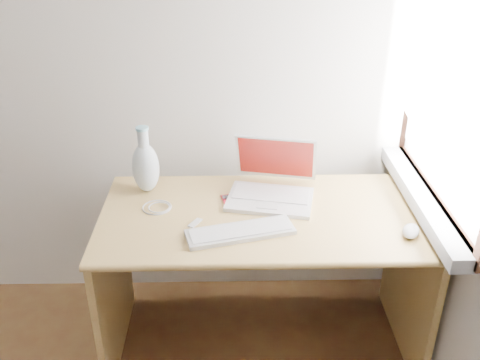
{
  "coord_description": "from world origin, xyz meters",
  "views": [
    {
      "loc": [
        0.89,
        -0.63,
        1.91
      ],
      "look_at": [
        0.93,
        1.35,
        0.86
      ],
      "focal_mm": 40.0,
      "sensor_mm": 36.0,
      "label": 1
    }
  ],
  "objects_px": {
    "vase": "(146,166)",
    "external_keyboard": "(240,232)",
    "desk": "(262,243)",
    "laptop": "(269,185)"
  },
  "relations": [
    {
      "from": "vase",
      "to": "external_keyboard",
      "type": "bearing_deg",
      "value": -41.26
    },
    {
      "from": "desk",
      "to": "laptop",
      "type": "distance_m",
      "value": 0.28
    },
    {
      "from": "desk",
      "to": "laptop",
      "type": "relative_size",
      "value": 3.36
    },
    {
      "from": "desk",
      "to": "external_keyboard",
      "type": "xyz_separation_m",
      "value": [
        -0.1,
        -0.24,
        0.22
      ]
    },
    {
      "from": "vase",
      "to": "desk",
      "type": "bearing_deg",
      "value": -13.65
    },
    {
      "from": "desk",
      "to": "external_keyboard",
      "type": "height_order",
      "value": "external_keyboard"
    },
    {
      "from": "laptop",
      "to": "external_keyboard",
      "type": "xyz_separation_m",
      "value": [
        -0.14,
        -0.3,
        -0.05
      ]
    },
    {
      "from": "external_keyboard",
      "to": "laptop",
      "type": "bearing_deg",
      "value": 51.53
    },
    {
      "from": "laptop",
      "to": "vase",
      "type": "xyz_separation_m",
      "value": [
        -0.55,
        0.06,
        0.07
      ]
    },
    {
      "from": "external_keyboard",
      "to": "vase",
      "type": "relative_size",
      "value": 1.45
    }
  ]
}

